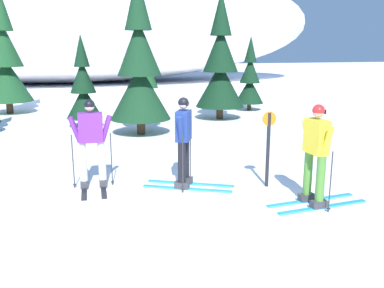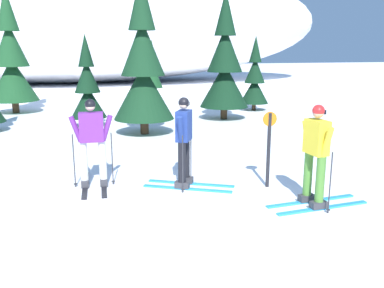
% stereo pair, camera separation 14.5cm
% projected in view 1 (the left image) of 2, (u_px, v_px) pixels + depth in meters
% --- Properties ---
extents(ground_plane, '(120.00, 120.00, 0.00)m').
position_uv_depth(ground_plane, '(197.00, 203.00, 7.45)').
color(ground_plane, white).
extents(skier_purple_jacket, '(0.83, 1.68, 1.74)m').
position_uv_depth(skier_purple_jacket, '(91.00, 141.00, 8.09)').
color(skier_purple_jacket, black).
rests_on(skier_purple_jacket, ground).
extents(skier_yellow_jacket, '(1.81, 0.82, 1.78)m').
position_uv_depth(skier_yellow_jacket, '(316.00, 153.00, 7.13)').
color(skier_yellow_jacket, '#2893CC').
rests_on(skier_yellow_jacket, ground).
extents(skier_navy_jacket, '(1.77, 1.17, 1.78)m').
position_uv_depth(skier_navy_jacket, '(184.00, 141.00, 8.11)').
color(skier_navy_jacket, '#2893CC').
rests_on(skier_navy_jacket, ground).
extents(pine_tree_left, '(1.97, 1.97, 5.10)m').
position_uv_depth(pine_tree_left, '(5.00, 61.00, 16.99)').
color(pine_tree_left, '#47301E').
rests_on(pine_tree_left, ground).
extents(pine_tree_center_left, '(1.21, 1.21, 3.14)m').
position_uv_depth(pine_tree_center_left, '(83.00, 89.00, 14.24)').
color(pine_tree_center_left, '#47301E').
rests_on(pine_tree_center_left, ground).
extents(pine_tree_center, '(1.89, 1.89, 4.89)m').
position_uv_depth(pine_tree_center, '(139.00, 69.00, 12.86)').
color(pine_tree_center, '#47301E').
rests_on(pine_tree_center, ground).
extents(pine_tree_center_right, '(1.15, 1.15, 2.99)m').
position_uv_depth(pine_tree_center_right, '(148.00, 85.00, 16.56)').
color(pine_tree_center_right, '#47301E').
rests_on(pine_tree_center_right, ground).
extents(pine_tree_right, '(1.84, 1.84, 4.76)m').
position_uv_depth(pine_tree_right, '(220.00, 66.00, 15.69)').
color(pine_tree_right, '#47301E').
rests_on(pine_tree_right, ground).
extents(pine_tree_far_right, '(1.22, 1.22, 3.17)m').
position_uv_depth(pine_tree_far_right, '(250.00, 80.00, 18.05)').
color(pine_tree_far_right, '#47301E').
rests_on(pine_tree_far_right, ground).
extents(snow_ridge_background, '(39.79, 16.73, 9.39)m').
position_uv_depth(snow_ridge_background, '(63.00, 20.00, 31.66)').
color(snow_ridge_background, white).
rests_on(snow_ridge_background, ground).
extents(trail_marker_post, '(0.28, 0.07, 1.50)m').
position_uv_depth(trail_marker_post, '(268.00, 145.00, 8.15)').
color(trail_marker_post, black).
rests_on(trail_marker_post, ground).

